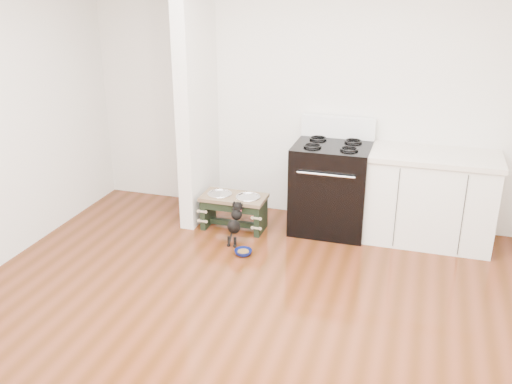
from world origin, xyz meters
name	(u,v)px	position (x,y,z in m)	size (l,w,h in m)	color
ground	(242,344)	(0.00, 0.00, 0.00)	(5.00, 5.00, 0.00)	#47220C
room_shell	(240,129)	(0.00, 0.00, 1.62)	(5.00, 5.00, 5.00)	silver
partition_wall	(197,94)	(-1.18, 2.10, 1.35)	(0.15, 0.80, 2.70)	silver
oven_range	(331,186)	(0.25, 2.16, 0.48)	(0.76, 0.69, 1.14)	black
cabinet_run	(430,198)	(1.23, 2.18, 0.45)	(1.24, 0.64, 0.91)	white
dog_feeder	(234,205)	(-0.71, 1.87, 0.26)	(0.67, 0.36, 0.38)	black
puppy	(235,222)	(-0.59, 1.56, 0.22)	(0.12, 0.34, 0.41)	black
floor_bowl	(243,252)	(-0.43, 1.32, 0.03)	(0.22, 0.22, 0.05)	#0C1555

